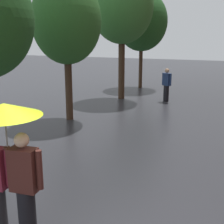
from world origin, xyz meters
TOP-DOWN VIEW (x-y plane):
  - street_tree_1 at (-3.41, 6.56)m, footprint 2.46×2.46m
  - street_tree_2 at (-3.13, 11.03)m, footprint 3.00×3.00m
  - street_tree_3 at (-3.33, 14.64)m, footprint 3.02×3.02m
  - couple_under_umbrella at (-0.51, 0.27)m, footprint 1.09×1.05m
  - pedestrian_walking_midground at (-0.88, 11.23)m, footprint 0.51×0.40m

SIDE VIEW (x-z plane):
  - pedestrian_walking_midground at x=-0.88m, z-range 0.01..1.60m
  - couple_under_umbrella at x=-0.51m, z-range 0.31..2.43m
  - street_tree_1 at x=-3.41m, z-range 1.01..6.10m
  - street_tree_3 at x=-3.33m, z-range 1.09..6.73m
  - street_tree_2 at x=-3.13m, z-range 1.31..7.52m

